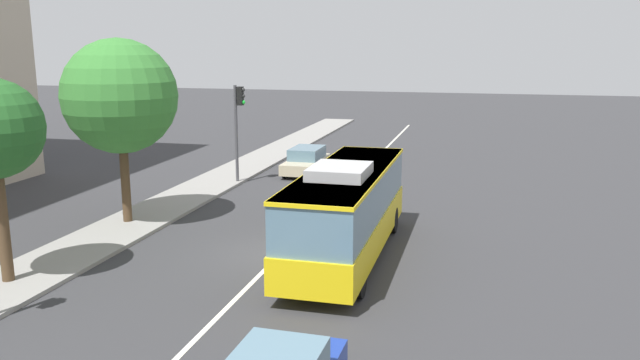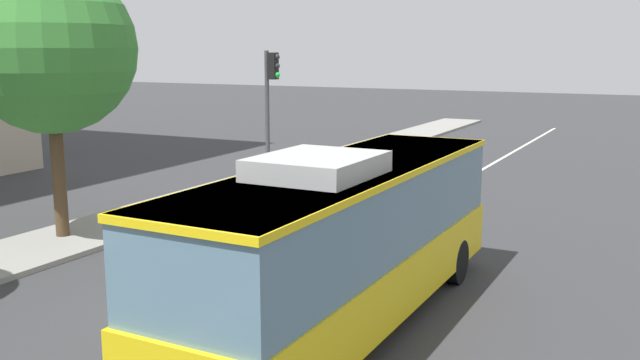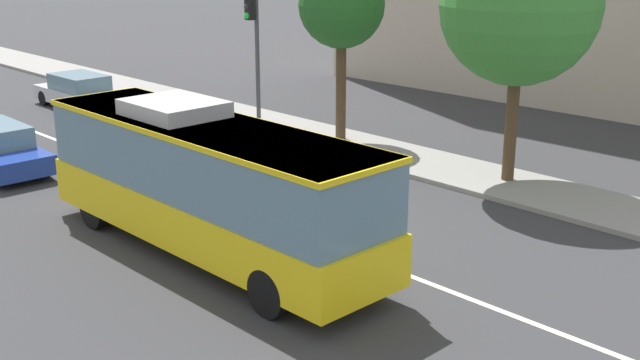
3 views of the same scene
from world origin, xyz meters
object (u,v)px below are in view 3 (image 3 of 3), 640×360
at_px(transit_bus, 207,179).
at_px(sedan_silver, 78,91).
at_px(street_tree_kerbside_left, 342,6).
at_px(traffic_light_mid_block, 254,37).
at_px(street_tree_kerbside_centre, 520,5).

distance_m(transit_bus, sedan_silver, 17.89).
height_order(sedan_silver, street_tree_kerbside_left, street_tree_kerbside_left).
relative_size(sedan_silver, traffic_light_mid_block, 0.87).
bearing_deg(traffic_light_mid_block, sedan_silver, -70.28).
height_order(traffic_light_mid_block, street_tree_kerbside_left, street_tree_kerbside_left).
bearing_deg(street_tree_kerbside_centre, sedan_silver, -168.05).
bearing_deg(sedan_silver, transit_bus, 160.65).
xyz_separation_m(traffic_light_mid_block, street_tree_kerbside_left, (3.32, 1.18, 1.22)).
bearing_deg(street_tree_kerbside_left, traffic_light_mid_block, -160.47).
distance_m(street_tree_kerbside_left, street_tree_kerbside_centre, 6.94).
height_order(sedan_silver, traffic_light_mid_block, traffic_light_mid_block).
distance_m(sedan_silver, street_tree_kerbside_centre, 19.70).
distance_m(traffic_light_mid_block, street_tree_kerbside_left, 3.73).
height_order(transit_bus, sedan_silver, transit_bus).
xyz_separation_m(traffic_light_mid_block, street_tree_kerbside_centre, (10.24, 1.25, 1.67)).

